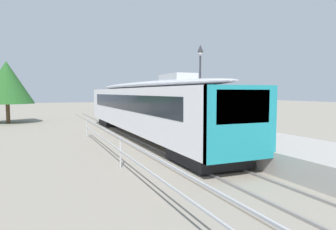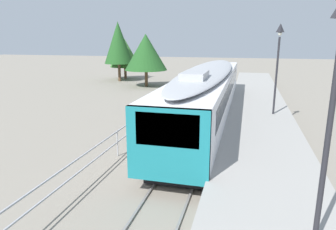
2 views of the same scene
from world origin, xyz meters
name	(u,v)px [view 2 (image 2 of 2)]	position (x,y,z in m)	size (l,w,h in m)	color
ground_plane	(132,149)	(-3.00, 22.00, 0.00)	(160.00, 160.00, 0.00)	gray
track_rails	(190,154)	(0.00, 22.00, 0.03)	(3.20, 60.00, 0.14)	gray
commuter_train	(208,91)	(0.00, 27.82, 2.15)	(2.82, 20.72, 3.74)	silver
station_platform	(262,152)	(3.25, 22.00, 0.45)	(3.90, 60.00, 0.90)	#999691
platform_lamp_mid_platform	(336,78)	(4.08, 15.09, 4.62)	(0.34, 0.34, 5.35)	#232328
platform_lamp_far_end	(278,52)	(4.08, 27.79, 4.62)	(0.34, 0.34, 5.35)	#232328
tree_behind_carpark	(125,53)	(-14.03, 48.23, 3.54)	(4.16, 4.16, 5.46)	brown
tree_behind_station_far	(118,43)	(-13.83, 45.73, 4.90)	(3.69, 3.69, 7.54)	brown
tree_distant_left	(146,52)	(-8.94, 42.16, 3.93)	(4.87, 4.87, 5.97)	brown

